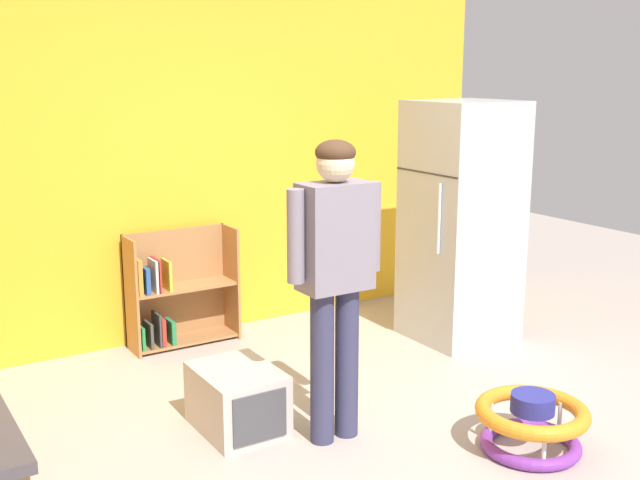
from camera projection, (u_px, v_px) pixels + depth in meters
ground_plane at (374, 452)px, 4.19m from camera, size 12.00×12.00×0.00m
back_wall at (194, 158)px, 5.82m from camera, size 5.20×0.06×2.70m
refrigerator at (461, 222)px, 5.80m from camera, size 0.73×0.68×1.78m
bookshelf at (174, 295)px, 5.74m from camera, size 0.80×0.28×0.85m
standing_person at (335, 264)px, 4.13m from camera, size 0.57×0.22×1.65m
baby_walker at (532, 423)px, 4.17m from camera, size 0.60×0.60×0.32m
pet_carrier at (237, 400)px, 4.41m from camera, size 0.42×0.55×0.36m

